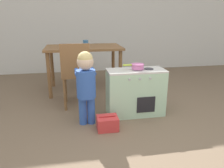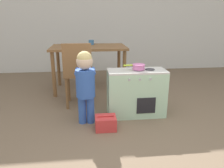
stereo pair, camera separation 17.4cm
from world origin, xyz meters
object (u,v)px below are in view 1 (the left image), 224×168
play_kitchen (135,92)px  dining_table (84,53)px  toy_pot (138,66)px  toy_basket (107,123)px  child_figure (86,81)px  dining_chair_near (76,73)px  cup_on_table (86,42)px

play_kitchen → dining_table: 1.26m
toy_pot → dining_table: (-0.57, 1.07, 0.01)m
play_kitchen → toy_basket: (-0.41, -0.33, -0.22)m
child_figure → dining_chair_near: dining_chair_near is taller
toy_pot → cup_on_table: cup_on_table is taller
child_figure → dining_table: 1.23m
toy_pot → child_figure: 0.66m
dining_table → dining_chair_near: size_ratio=1.37×
play_kitchen → toy_basket: size_ratio=3.09×
dining_chair_near → cup_on_table: (0.20, 0.90, 0.30)m
dining_table → child_figure: bearing=-92.6°
cup_on_table → toy_pot: bearing=-67.4°
child_figure → dining_table: (0.06, 1.22, 0.12)m
toy_basket → cup_on_table: size_ratio=2.57×
toy_basket → dining_table: dining_table is taller
child_figure → dining_table: size_ratio=0.70×
play_kitchen → dining_table: (-0.56, 1.07, 0.34)m
toy_basket → toy_pot: bearing=38.1°
toy_pot → cup_on_table: (-0.53, 1.26, 0.15)m
play_kitchen → dining_table: size_ratio=0.59×
toy_pot → dining_table: dining_table is taller
dining_chair_near → dining_table: bearing=77.7°
toy_basket → dining_table: size_ratio=0.19×
toy_basket → play_kitchen: bearing=39.1°
play_kitchen → dining_chair_near: (-0.72, 0.36, 0.19)m
dining_chair_near → cup_on_table: 0.97m
toy_pot → toy_basket: toy_pot is taller
toy_basket → cup_on_table: (-0.10, 1.59, 0.70)m
dining_chair_near → toy_basket: bearing=-66.1°
toy_basket → dining_chair_near: size_ratio=0.26×
dining_chair_near → play_kitchen: bearing=-26.7°
cup_on_table → dining_table: bearing=-104.1°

